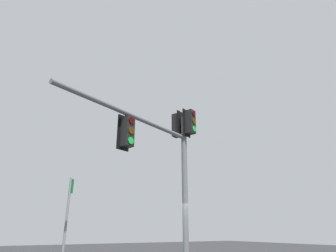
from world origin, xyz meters
TOP-DOWN VIEW (x-y plane):
  - signal_mast_assembly at (1.00, -0.28)m, footprint 2.57×5.35m
  - route_sign_primary at (0.31, -3.22)m, footprint 0.25×0.10m

SIDE VIEW (x-z plane):
  - route_sign_primary at x=0.31m, z-range 0.25..3.35m
  - signal_mast_assembly at x=1.00m, z-range 1.27..7.19m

